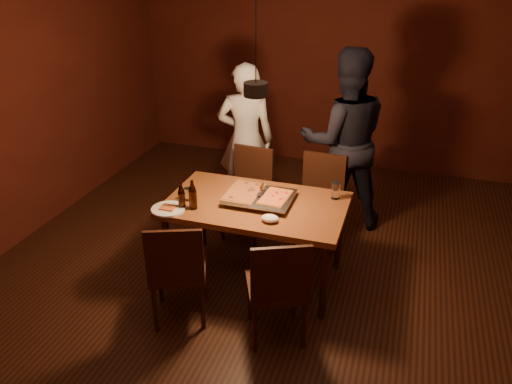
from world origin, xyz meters
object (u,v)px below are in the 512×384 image
(beer_bottle_a, at_px, (182,196))
(diner_white, at_px, (246,139))
(chair_far_left, at_px, (249,183))
(chair_far_right, at_px, (321,192))
(dining_table, at_px, (256,210))
(pendant_lamp, at_px, (256,88))
(chair_near_right, at_px, (278,282))
(chair_near_left, at_px, (177,265))
(beer_bottle_b, at_px, (193,195))
(pizza_tray, at_px, (260,199))
(plate_slice, at_px, (168,209))
(diner_dark, at_px, (344,141))

(beer_bottle_a, height_order, diner_white, diner_white)
(chair_far_left, distance_m, chair_far_right, 0.72)
(dining_table, relative_size, pendant_lamp, 1.36)
(dining_table, height_order, chair_near_right, chair_near_right)
(chair_near_left, height_order, chair_near_right, same)
(chair_far_right, distance_m, diner_white, 1.05)
(dining_table, distance_m, beer_bottle_b, 0.56)
(pizza_tray, distance_m, plate_slice, 0.76)
(beer_bottle_a, bearing_deg, chair_far_left, 77.66)
(beer_bottle_a, height_order, diner_dark, diner_dark)
(chair_near_right, height_order, pendant_lamp, pendant_lamp)
(beer_bottle_a, distance_m, diner_dark, 1.86)
(chair_far_right, height_order, diner_dark, diner_dark)
(chair_far_right, distance_m, diner_dark, 0.59)
(chair_far_right, relative_size, diner_dark, 0.26)
(beer_bottle_a, xyz_separation_m, pendant_lamp, (0.59, 0.14, 0.90))
(chair_far_left, bearing_deg, chair_near_left, 94.07)
(chair_far_right, relative_size, pizza_tray, 0.88)
(chair_near_right, distance_m, plate_slice, 1.13)
(beer_bottle_a, bearing_deg, chair_near_left, -71.08)
(diner_white, bearing_deg, dining_table, 98.56)
(pendant_lamp, bearing_deg, chair_far_left, 111.62)
(dining_table, bearing_deg, beer_bottle_b, -150.86)
(beer_bottle_b, bearing_deg, beer_bottle_a, -167.08)
(beer_bottle_b, bearing_deg, pendant_lamp, 13.25)
(dining_table, relative_size, chair_far_right, 3.09)
(chair_near_left, relative_size, chair_near_right, 0.98)
(dining_table, height_order, pizza_tray, pizza_tray)
(beer_bottle_b, distance_m, plate_slice, 0.24)
(beer_bottle_b, bearing_deg, chair_near_left, -81.64)
(pizza_tray, relative_size, diner_dark, 0.30)
(dining_table, xyz_separation_m, diner_white, (-0.51, 1.24, 0.15))
(beer_bottle_b, xyz_separation_m, diner_white, (-0.05, 1.49, -0.05))
(diner_white, height_order, diner_dark, diner_dark)
(beer_bottle_a, xyz_separation_m, plate_slice, (-0.10, -0.06, -0.10))
(beer_bottle_a, height_order, beer_bottle_b, beer_bottle_b)
(chair_far_left, height_order, chair_far_right, same)
(plate_slice, bearing_deg, beer_bottle_a, 33.62)
(chair_near_right, height_order, diner_white, diner_white)
(beer_bottle_a, xyz_separation_m, beer_bottle_b, (0.09, 0.02, 0.01))
(beer_bottle_b, bearing_deg, chair_near_right, -28.90)
(beer_bottle_a, bearing_deg, beer_bottle_b, 12.92)
(beer_bottle_a, bearing_deg, pizza_tray, 28.92)
(chair_near_right, relative_size, beer_bottle_a, 2.48)
(pendant_lamp, bearing_deg, chair_near_left, -124.72)
(chair_near_left, xyz_separation_m, pizza_tray, (0.40, 0.79, 0.24))
(dining_table, distance_m, chair_far_left, 0.85)
(chair_far_right, bearing_deg, dining_table, 65.52)
(dining_table, relative_size, pizza_tray, 2.73)
(beer_bottle_a, bearing_deg, diner_white, 88.66)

